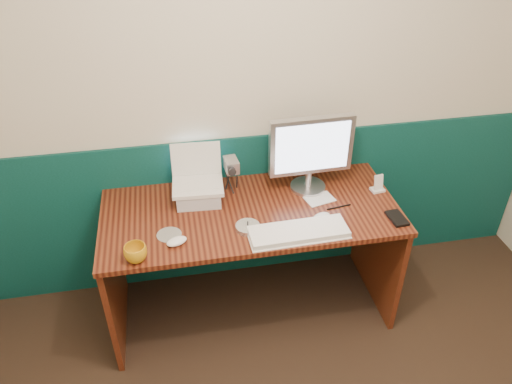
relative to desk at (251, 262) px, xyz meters
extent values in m
cube|color=beige|center=(0.16, 0.37, 0.88)|extent=(3.50, 0.04, 2.50)
cube|color=#07332D|center=(0.16, 0.36, 0.12)|extent=(3.48, 0.02, 1.00)
cube|color=#351009|center=(0.00, 0.00, 0.00)|extent=(1.60, 0.70, 0.75)
cube|color=silver|center=(-0.27, 0.14, 0.42)|extent=(0.25, 0.21, 0.08)
cube|color=white|center=(0.20, -0.25, 0.39)|extent=(0.50, 0.18, 0.03)
ellipsoid|color=silver|center=(0.35, -0.15, 0.39)|extent=(0.12, 0.09, 0.03)
ellipsoid|color=white|center=(-0.41, -0.21, 0.39)|extent=(0.12, 0.10, 0.03)
imported|color=#C88C12|center=(-0.60, -0.29, 0.42)|extent=(0.13, 0.13, 0.09)
cylinder|color=silver|center=(-0.04, -0.16, 0.39)|extent=(0.13, 0.13, 0.03)
cylinder|color=#ADB5BD|center=(-0.44, -0.13, 0.38)|extent=(0.13, 0.13, 0.00)
cylinder|color=black|center=(0.47, -0.07, 0.38)|extent=(0.14, 0.03, 0.01)
cube|color=silver|center=(0.39, 0.03, 0.38)|extent=(0.18, 0.14, 0.00)
cube|color=silver|center=(0.74, 0.05, 0.38)|extent=(0.08, 0.07, 0.01)
cube|color=silver|center=(0.74, 0.05, 0.43)|extent=(0.05, 0.03, 0.09)
cube|color=black|center=(0.74, -0.22, 0.38)|extent=(0.09, 0.14, 0.02)
camera|label=1|loc=(-0.37, -2.12, 1.98)|focal=35.00mm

